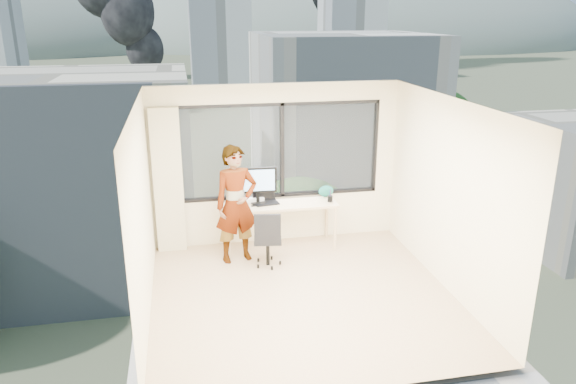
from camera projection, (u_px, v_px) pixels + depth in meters
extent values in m
cube|color=tan|center=(302.00, 295.00, 7.32)|extent=(4.00, 4.00, 0.01)
cube|color=white|center=(304.00, 103.00, 6.50)|extent=(4.00, 4.00, 0.01)
cube|color=#F2E4BB|center=(351.00, 276.00, 5.05)|extent=(4.00, 0.01, 2.60)
cube|color=#F2E4BB|center=(142.00, 216.00, 6.54)|extent=(0.01, 4.00, 2.60)
cube|color=#F2E4BB|center=(448.00, 195.00, 7.28)|extent=(0.01, 4.00, 2.60)
cube|color=beige|center=(168.00, 181.00, 8.39)|extent=(0.45, 0.14, 2.30)
cube|color=beige|center=(280.00, 225.00, 8.75)|extent=(1.80, 0.60, 0.75)
imported|color=#2D2D33|center=(236.00, 204.00, 8.12)|extent=(0.74, 0.57, 1.81)
cube|color=white|center=(253.00, 199.00, 8.71)|extent=(0.34, 0.29, 0.07)
cube|color=black|center=(254.00, 206.00, 8.49)|extent=(0.10, 0.05, 0.01)
cylinder|color=black|center=(330.00, 199.00, 8.67)|extent=(0.09, 0.09, 0.10)
ellipsoid|color=#0D5141|center=(326.00, 191.00, 8.90)|extent=(0.27, 0.19, 0.19)
cube|color=#515B3D|center=(186.00, 94.00, 123.42)|extent=(400.00, 400.00, 0.04)
cube|color=#EFE4C8|center=(69.00, 182.00, 35.79)|extent=(16.00, 12.00, 14.00)
cube|color=white|center=(341.00, 130.00, 46.80)|extent=(14.00, 13.00, 16.00)
cube|color=silver|center=(219.00, 25.00, 120.17)|extent=(13.00, 13.00, 30.00)
cube|color=silver|center=(351.00, 30.00, 146.26)|extent=(15.00, 15.00, 26.00)
ellipsoid|color=slate|center=(347.00, 43.00, 328.07)|extent=(300.00, 220.00, 96.00)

